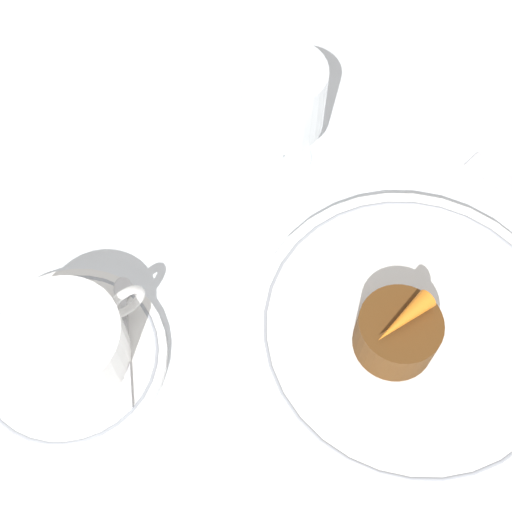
{
  "coord_description": "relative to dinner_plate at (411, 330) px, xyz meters",
  "views": [
    {
      "loc": [
        -0.22,
        -0.14,
        0.55
      ],
      "look_at": [
        -0.05,
        0.07,
        0.04
      ],
      "focal_mm": 50.0,
      "sensor_mm": 36.0,
      "label": 1
    }
  ],
  "objects": [
    {
      "name": "dinner_plate",
      "position": [
        0.0,
        0.0,
        0.0
      ],
      "size": [
        0.26,
        0.26,
        0.01
      ],
      "color": "white",
      "rests_on": "ground_plane"
    },
    {
      "name": "ground_plane",
      "position": [
        -0.02,
        0.05,
        -0.01
      ],
      "size": [
        3.0,
        3.0,
        0.0
      ],
      "primitive_type": "plane",
      "color": "white"
    },
    {
      "name": "coffee_cup",
      "position": [
        -0.23,
        0.15,
        0.03
      ],
      "size": [
        0.12,
        0.09,
        0.05
      ],
      "color": "white",
      "rests_on": "saucer"
    },
    {
      "name": "dessert_cake",
      "position": [
        -0.02,
        0.0,
        0.03
      ],
      "size": [
        0.06,
        0.06,
        0.04
      ],
      "color": "#563314",
      "rests_on": "dinner_plate"
    },
    {
      "name": "saucer",
      "position": [
        -0.23,
        0.15,
        -0.0
      ],
      "size": [
        0.16,
        0.16,
        0.01
      ],
      "color": "white",
      "rests_on": "ground_plane"
    },
    {
      "name": "carrot_garnish",
      "position": [
        -0.02,
        0.0,
        0.05
      ],
      "size": [
        0.05,
        0.02,
        0.02
      ],
      "color": "orange",
      "rests_on": "dessert_cake"
    },
    {
      "name": "wine_glass",
      "position": [
        0.03,
        0.2,
        0.07
      ],
      "size": [
        0.07,
        0.07,
        0.12
      ],
      "color": "silver",
      "rests_on": "ground_plane"
    },
    {
      "name": "spoon",
      "position": [
        -0.18,
        0.15,
        0.0
      ],
      "size": [
        0.07,
        0.1,
        0.0
      ],
      "color": "silver",
      "rests_on": "saucer"
    }
  ]
}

